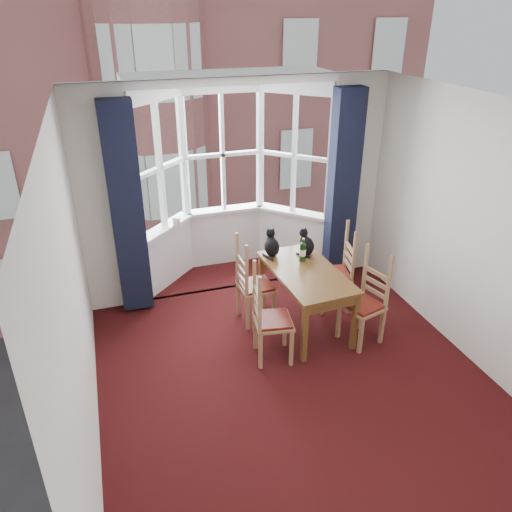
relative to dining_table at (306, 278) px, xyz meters
name	(u,v)px	position (x,y,z in m)	size (l,w,h in m)	color
floor	(300,388)	(-0.48, -1.05, -0.66)	(4.50, 4.50, 0.00)	black
ceiling	(314,112)	(-0.48, -1.05, 2.14)	(4.50, 4.50, 0.00)	white
wall_left	(74,306)	(-2.48, -1.05, 0.74)	(4.50, 4.50, 0.00)	silver
wall_right	(487,241)	(1.52, -1.05, 0.74)	(4.50, 4.50, 0.00)	silver
wall_near	(473,463)	(-0.48, -3.30, 0.74)	(4.00, 4.00, 0.00)	silver
wall_back_pier_left	(106,205)	(-2.13, 1.20, 0.74)	(0.70, 0.12, 2.80)	silver
wall_back_pier_right	(352,178)	(1.17, 1.20, 0.74)	(0.70, 0.12, 2.80)	silver
bay_window	(228,179)	(-0.48, 1.71, 0.74)	(2.76, 0.94, 2.80)	white
curtain_left	(127,212)	(-1.90, 1.02, 0.69)	(0.38, 0.22, 2.60)	black
curtain_right	(343,187)	(0.94, 1.02, 0.69)	(0.38, 0.22, 2.60)	black
dining_table	(306,278)	(0.00, 0.00, 0.00)	(0.81, 1.40, 0.76)	brown
chair_left_near	(265,322)	(-0.66, -0.45, -0.19)	(0.46, 0.48, 0.92)	#A2784E
chair_left_far	(249,288)	(-0.61, 0.30, -0.19)	(0.41, 0.43, 0.92)	#A2784E
chair_right_near	(368,303)	(0.59, -0.46, -0.19)	(0.50, 0.51, 0.92)	#A2784E
chair_right_far	(341,274)	(0.60, 0.26, -0.19)	(0.48, 0.49, 0.92)	#A2784E
cat_left	(272,245)	(-0.25, 0.52, 0.23)	(0.20, 0.27, 0.35)	black
cat_right	(306,244)	(0.18, 0.43, 0.23)	(0.22, 0.27, 0.33)	black
wine_bottle	(303,251)	(0.06, 0.26, 0.23)	(0.08, 0.08, 0.30)	black
candle_tall	(175,221)	(-1.28, 1.55, 0.27)	(0.06, 0.06, 0.12)	white
candle_short	(178,221)	(-1.22, 1.58, 0.25)	(0.06, 0.06, 0.09)	white
street	(123,155)	(-0.48, 31.20, -6.66)	(80.00, 80.00, 0.00)	#333335
tenement_building	(139,70)	(-0.48, 12.96, 0.94)	(18.40, 7.80, 15.20)	#A05952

